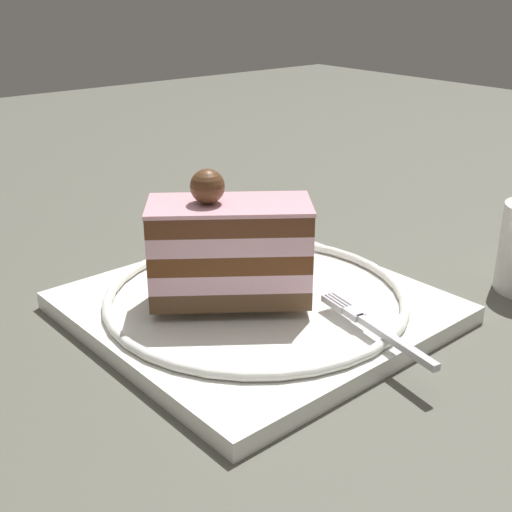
{
  "coord_description": "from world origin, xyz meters",
  "views": [
    {
      "loc": [
        -0.31,
        -0.34,
        0.25
      ],
      "look_at": [
        -0.01,
        0.03,
        0.05
      ],
      "focal_mm": 47.07,
      "sensor_mm": 36.0,
      "label": 1
    }
  ],
  "objects_px": {
    "dessert_plate": "(256,304)",
    "cake_slice": "(229,249)",
    "fork": "(373,326)",
    "whipped_cream_dollop": "(244,229)"
  },
  "relations": [
    {
      "from": "dessert_plate",
      "to": "whipped_cream_dollop",
      "type": "bearing_deg",
      "value": 57.45
    },
    {
      "from": "dessert_plate",
      "to": "cake_slice",
      "type": "relative_size",
      "value": 2.0
    },
    {
      "from": "dessert_plate",
      "to": "whipped_cream_dollop",
      "type": "relative_size",
      "value": 6.63
    },
    {
      "from": "dessert_plate",
      "to": "cake_slice",
      "type": "bearing_deg",
      "value": 166.57
    },
    {
      "from": "dessert_plate",
      "to": "cake_slice",
      "type": "distance_m",
      "value": 0.06
    },
    {
      "from": "cake_slice",
      "to": "fork",
      "type": "height_order",
      "value": "cake_slice"
    },
    {
      "from": "cake_slice",
      "to": "dessert_plate",
      "type": "bearing_deg",
      "value": -13.43
    },
    {
      "from": "whipped_cream_dollop",
      "to": "dessert_plate",
      "type": "bearing_deg",
      "value": -122.55
    },
    {
      "from": "whipped_cream_dollop",
      "to": "cake_slice",
      "type": "bearing_deg",
      "value": -134.86
    },
    {
      "from": "cake_slice",
      "to": "fork",
      "type": "distance_m",
      "value": 0.12
    }
  ]
}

